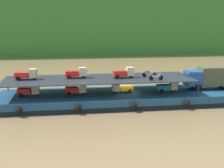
{
  "coord_description": "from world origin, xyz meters",
  "views": [
    {
      "loc": [
        -7.89,
        -39.27,
        11.01
      ],
      "look_at": [
        -2.06,
        0.0,
        2.7
      ],
      "focal_mm": 49.2,
      "sensor_mm": 36.0,
      "label": 1
    }
  ],
  "objects": [
    {
      "name": "mini_truck_lower_mid",
      "position": [
        -0.74,
        -0.07,
        2.19
      ],
      "size": [
        2.75,
        1.22,
        1.38
      ],
      "color": "gold",
      "rests_on": "cargo_barge"
    },
    {
      "name": "mini_truck_lower_stern",
      "position": [
        -12.79,
        -0.04,
        2.19
      ],
      "size": [
        2.79,
        1.28,
        1.38
      ],
      "color": "red",
      "rests_on": "cargo_barge"
    },
    {
      "name": "mini_truck_upper_stern",
      "position": [
        -13.06,
        0.52,
        4.19
      ],
      "size": [
        2.79,
        1.28,
        1.38
      ],
      "color": "red",
      "rests_on": "cargo_rack"
    },
    {
      "name": "mini_truck_upper_fore",
      "position": [
        -0.5,
        -0.02,
        4.19
      ],
      "size": [
        2.79,
        1.29,
        1.38
      ],
      "color": "red",
      "rests_on": "cargo_rack"
    },
    {
      "name": "hillside_far_bank",
      "position": [
        0.0,
        72.28,
        17.64
      ],
      "size": [
        124.54,
        39.75,
        31.33
      ],
      "color": "#33702D",
      "rests_on": "ground"
    },
    {
      "name": "mini_truck_lower_aft",
      "position": [
        -6.79,
        -0.2,
        2.19
      ],
      "size": [
        2.76,
        1.24,
        1.38
      ],
      "color": "red",
      "rests_on": "cargo_barge"
    },
    {
      "name": "motorcycle_upper_port",
      "position": [
        3.26,
        -2.2,
        3.93
      ],
      "size": [
        1.9,
        0.55,
        0.87
      ],
      "color": "black",
      "rests_on": "cargo_rack"
    },
    {
      "name": "mini_truck_lower_fore",
      "position": [
        5.43,
        -0.41,
        2.19
      ],
      "size": [
        2.74,
        1.2,
        1.38
      ],
      "color": "teal",
      "rests_on": "cargo_barge"
    },
    {
      "name": "covered_lorry",
      "position": [
        11.93,
        0.37,
        3.19
      ],
      "size": [
        7.88,
        2.36,
        3.1
      ],
      "color": "#1E4C99",
      "rests_on": "cargo_barge"
    },
    {
      "name": "mini_truck_upper_mid",
      "position": [
        -6.71,
        0.77,
        4.19
      ],
      "size": [
        2.76,
        1.24,
        1.38
      ],
      "color": "red",
      "rests_on": "cargo_rack"
    },
    {
      "name": "motorcycle_upper_centre",
      "position": [
        2.96,
        0.0,
        3.93
      ],
      "size": [
        1.9,
        0.55,
        0.87
      ],
      "color": "black",
      "rests_on": "cargo_rack"
    },
    {
      "name": "cargo_barge",
      "position": [
        0.0,
        -0.03,
        0.75
      ],
      "size": [
        33.82,
        8.71,
        1.5
      ],
      "color": "navy",
      "rests_on": "ground"
    },
    {
      "name": "cargo_rack",
      "position": [
        -3.8,
        0.0,
        3.44
      ],
      "size": [
        24.62,
        7.31,
        2.0
      ],
      "color": "#232833",
      "rests_on": "cargo_barge"
    },
    {
      "name": "ground_plane",
      "position": [
        0.0,
        0.0,
        0.0
      ],
      "size": [
        400.0,
        400.0,
        0.0
      ],
      "primitive_type": "plane",
      "color": "olive"
    }
  ]
}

